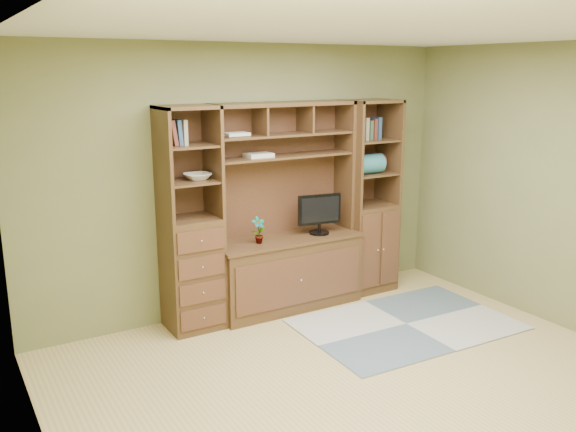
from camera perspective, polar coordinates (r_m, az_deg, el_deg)
room at (r=4.35m, az=8.45°, el=-0.56°), size 4.60×4.10×2.64m
center_hutch at (r=5.96m, az=-0.02°, el=0.69°), size 1.54×0.53×2.05m
left_tower at (r=5.57m, az=-9.11°, el=-0.41°), size 0.50×0.45×2.05m
right_tower at (r=6.57m, az=7.51°, el=1.77°), size 0.55×0.45×2.05m
rug at (r=5.95m, az=11.01°, el=-9.91°), size 2.01×1.37×0.01m
monitor at (r=6.12m, az=2.96°, el=0.86°), size 0.49×0.28×0.56m
orchid at (r=5.81m, az=-2.77°, el=-1.33°), size 0.14×0.09×0.26m
magazines at (r=5.81m, az=-2.77°, el=5.71°), size 0.25×0.18×0.04m
bowl at (r=5.52m, az=-8.48°, el=3.68°), size 0.24×0.24×0.06m
blanket_teal at (r=6.42m, az=7.39°, el=4.83°), size 0.35×0.20×0.20m
blanket_red at (r=6.61m, az=7.63°, el=4.99°), size 0.33×0.18×0.18m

